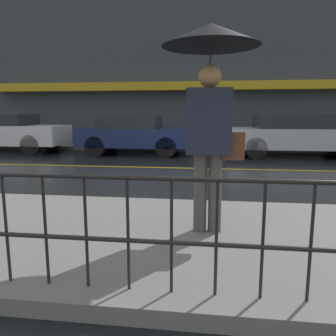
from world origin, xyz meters
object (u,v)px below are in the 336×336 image
Objects in this scene: car_silver at (297,135)px; car_white at (5,132)px; car_navy at (134,134)px; pedestrian at (211,76)px.

car_white is at bearing 180.00° from car_silver.
car_white is at bearing -180.00° from car_navy.
car_navy is at bearing 180.00° from car_silver.
car_white is 10.65m from car_silver.
car_white is 1.16× the size of car_navy.
car_white reaches higher than car_navy.
car_white is at bearing -45.88° from pedestrian.
car_silver is (10.65, -0.00, -0.01)m from car_white.
pedestrian is 11.16m from car_white.
car_navy is at bearing -71.33° from pedestrian.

